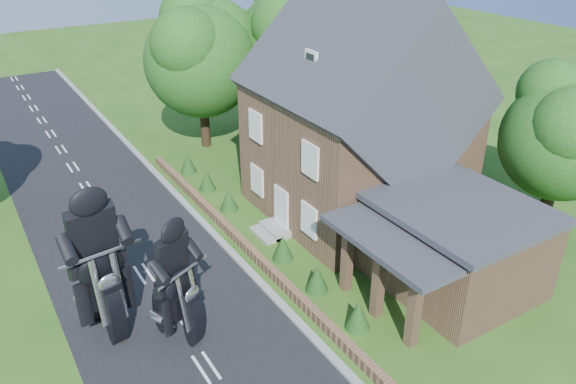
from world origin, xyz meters
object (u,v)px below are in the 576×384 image
garden_wall (250,250)px  motorcycle_lead (179,320)px  motorcycle_follow (107,311)px  house (357,123)px  annex (452,244)px

garden_wall → motorcycle_lead: size_ratio=14.59×
garden_wall → motorcycle_follow: 6.61m
motorcycle_lead → motorcycle_follow: motorcycle_follow is taller
house → motorcycle_lead: 11.99m
garden_wall → motorcycle_follow: size_ratio=12.21×
garden_wall → house: 7.52m
motorcycle_lead → house: bearing=176.0°
annex → motorcycle_follow: annex is taller
house → motorcycle_follow: house is taller
motorcycle_follow → garden_wall: bearing=-172.7°
house → garden_wall: bearing=-170.8°
house → annex: house is taller
house → motorcycle_follow: 13.31m
house → annex: size_ratio=1.45×
annex → motorcycle_lead: (-10.00, 2.59, -1.06)m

